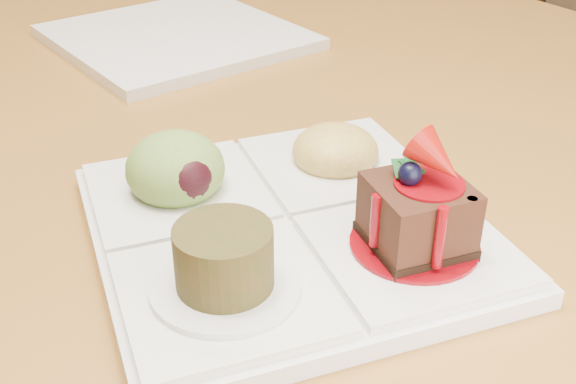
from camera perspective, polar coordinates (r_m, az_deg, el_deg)
dining_table at (r=0.97m, az=-14.95°, el=9.86°), size 1.00×1.80×0.75m
chair_right at (r=1.68m, az=11.51°, el=12.93°), size 0.45×0.45×0.91m
sampler_plate at (r=0.46m, az=-0.34°, el=-1.58°), size 0.29×0.29×0.09m
second_plate at (r=0.82m, az=-8.78°, el=12.01°), size 0.25×0.25×0.01m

